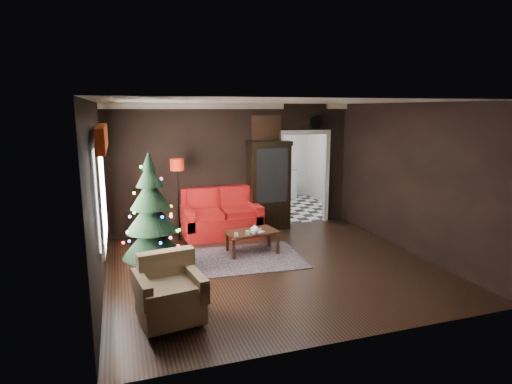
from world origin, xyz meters
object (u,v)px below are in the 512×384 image
object	(u,v)px
loveseat	(221,213)
christmas_tree	(151,212)
wall_clock	(315,122)
teapot	(254,230)
kitchen_table	(273,198)
floor_lamp	(178,201)
armchair	(169,288)
curio_cabinet	(269,187)
coffee_table	(252,242)

from	to	relation	value
loveseat	christmas_tree	distance (m)	2.40
wall_clock	teapot	bearing A→B (deg)	-138.01
teapot	kitchen_table	world-z (taller)	kitchen_table
floor_lamp	armchair	xyz separation A→B (m)	(-0.59, -3.39, -0.37)
loveseat	teapot	world-z (taller)	loveseat
curio_cabinet	christmas_tree	xyz separation A→B (m)	(-2.72, -1.95, 0.10)
loveseat	kitchen_table	distance (m)	2.45
loveseat	teapot	xyz separation A→B (m)	(0.26, -1.48, 0.01)
floor_lamp	armchair	distance (m)	3.46
teapot	loveseat	bearing A→B (deg)	100.01
coffee_table	floor_lamp	bearing A→B (deg)	134.95
kitchen_table	christmas_tree	bearing A→B (deg)	-134.91
loveseat	coffee_table	size ratio (longest dim) A/B	1.84
kitchen_table	wall_clock	bearing A→B (deg)	-66.25
curio_cabinet	wall_clock	bearing A→B (deg)	8.53
curio_cabinet	kitchen_table	size ratio (longest dim) A/B	2.53
curio_cabinet	floor_lamp	xyz separation A→B (m)	(-2.06, -0.28, -0.12)
loveseat	floor_lamp	xyz separation A→B (m)	(-0.91, -0.06, 0.33)
armchair	teapot	size ratio (longest dim) A/B	4.43
floor_lamp	christmas_tree	world-z (taller)	christmas_tree
teapot	kitchen_table	bearing A→B (deg)	63.82
armchair	wall_clock	bearing A→B (deg)	36.08
curio_cabinet	floor_lamp	bearing A→B (deg)	-172.38
curio_cabinet	coffee_table	bearing A→B (deg)	-120.28
loveseat	curio_cabinet	xyz separation A→B (m)	(1.15, 0.22, 0.45)
coffee_table	kitchen_table	world-z (taller)	kitchen_table
coffee_table	armchair	bearing A→B (deg)	-129.40
coffee_table	curio_cabinet	bearing A→B (deg)	59.72
kitchen_table	armchair	bearing A→B (deg)	-123.00
armchair	coffee_table	xyz separation A→B (m)	(1.79, 2.18, -0.24)
christmas_tree	wall_clock	world-z (taller)	wall_clock
wall_clock	christmas_tree	bearing A→B (deg)	-151.46
floor_lamp	coffee_table	world-z (taller)	floor_lamp
curio_cabinet	kitchen_table	xyz separation A→B (m)	(0.65, 1.43, -0.57)
christmas_tree	teapot	world-z (taller)	christmas_tree
loveseat	teapot	bearing A→B (deg)	-79.99
curio_cabinet	floor_lamp	distance (m)	2.09
christmas_tree	teapot	size ratio (longest dim) A/B	10.32
armchair	kitchen_table	bearing A→B (deg)	48.19
curio_cabinet	teapot	distance (m)	1.97
loveseat	curio_cabinet	size ratio (longest dim) A/B	0.89
teapot	armchair	bearing A→B (deg)	-132.02
curio_cabinet	christmas_tree	bearing A→B (deg)	-144.34
armchair	wall_clock	distance (m)	5.77
teapot	wall_clock	xyz separation A→B (m)	(2.09, 1.88, 1.87)
curio_cabinet	teapot	xyz separation A→B (m)	(-0.89, -1.70, -0.44)
loveseat	floor_lamp	size ratio (longest dim) A/B	0.98
christmas_tree	floor_lamp	bearing A→B (deg)	68.57
loveseat	armchair	xyz separation A→B (m)	(-1.51, -3.44, -0.04)
floor_lamp	wall_clock	xyz separation A→B (m)	(3.26, 0.46, 1.55)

